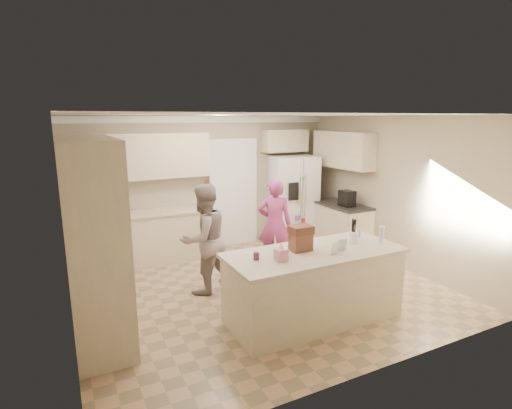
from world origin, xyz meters
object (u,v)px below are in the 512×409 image
refrigerator (293,200)px  dollhouse_body (301,242)px  utensil_crock (353,237)px  teen_girl (275,224)px  coffee_maker (347,198)px  tissue_box (281,255)px  island_base (314,287)px  teen_boy (204,239)px

refrigerator → dollhouse_body: refrigerator is taller
utensil_crock → teen_girl: (-0.22, 1.75, -0.21)m
dollhouse_body → teen_girl: 1.81m
coffee_maker → tissue_box: coffee_maker is taller
teen_girl → utensil_crock: bearing=129.0°
dollhouse_body → utensil_crock: bearing=-3.6°
tissue_box → island_base: bearing=10.3°
refrigerator → tissue_box: bearing=-113.4°
refrigerator → island_base: bearing=-106.5°
island_base → tissue_box: bearing=-169.7°
utensil_crock → dollhouse_body: (-0.80, 0.05, 0.04)m
coffee_maker → dollhouse_body: 2.84m
refrigerator → coffee_maker: bearing=-53.2°
refrigerator → utensil_crock: size_ratio=12.00×
tissue_box → teen_girl: (0.98, 1.90, -0.21)m
teen_boy → teen_girl: bearing=175.1°
teen_girl → dollhouse_body: bearing=102.9°
tissue_box → teen_girl: teen_girl is taller
teen_boy → refrigerator: bearing=-167.8°
tissue_box → teen_boy: size_ratio=0.09×
teen_boy → coffee_maker: bearing=169.3°
tissue_box → dollhouse_body: dollhouse_body is taller
utensil_crock → tissue_box: bearing=-172.9°
coffee_maker → island_base: bearing=-137.2°
refrigerator → dollhouse_body: bearing=-109.6°
coffee_maker → utensil_crock: size_ratio=2.00×
island_base → dollhouse_body: 0.62m
tissue_box → teen_girl: 2.15m
coffee_maker → island_base: size_ratio=0.14×
utensil_crock → teen_girl: bearing=97.1°
teen_boy → island_base: bearing=104.4°
coffee_maker → dollhouse_body: coffee_maker is taller
refrigerator → dollhouse_body: (-1.68, -2.87, 0.14)m
utensil_crock → teen_girl: 1.77m
island_base → refrigerator: bearing=62.8°
teen_girl → refrigerator: bearing=-101.2°
utensil_crock → teen_boy: size_ratio=0.09×
refrigerator → utensil_crock: (-0.88, -2.92, 0.10)m
coffee_maker → utensil_crock: 2.32m
coffee_maker → dollhouse_body: size_ratio=1.15×
coffee_maker → teen_boy: size_ratio=0.18×
island_base → coffee_maker: bearing=42.8°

